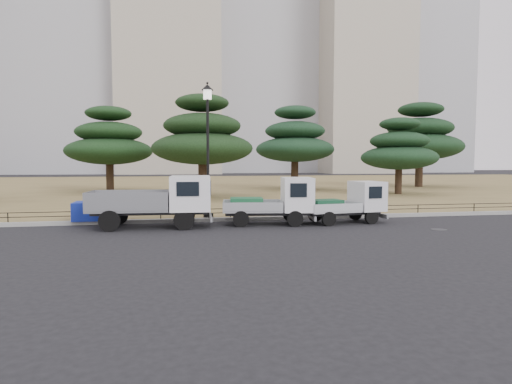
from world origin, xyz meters
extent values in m
plane|color=black|center=(0.00, 0.00, 0.00)|extent=(220.00, 220.00, 0.00)
cube|color=olive|center=(0.00, 30.60, 0.07)|extent=(120.00, 56.00, 0.15)
cube|color=gray|center=(0.00, 2.60, 0.08)|extent=(120.00, 0.25, 0.16)
cylinder|color=black|center=(-3.05, 0.44, 0.39)|extent=(0.80, 0.20, 0.79)
cylinder|color=black|center=(-2.96, 2.15, 0.39)|extent=(0.80, 0.20, 0.79)
cylinder|color=black|center=(-5.77, 0.57, 0.39)|extent=(0.80, 0.20, 0.79)
cylinder|color=black|center=(-5.69, 2.28, 0.39)|extent=(0.80, 0.20, 0.79)
cube|color=#2D2D30|center=(-4.33, 1.36, 0.60)|extent=(4.44, 1.15, 0.14)
cube|color=slate|center=(-5.12, 1.40, 1.06)|extent=(3.14, 1.87, 0.77)
cube|color=silver|center=(-2.78, 1.28, 1.35)|extent=(1.62, 1.95, 1.35)
cylinder|color=black|center=(1.31, 0.51, 0.32)|extent=(0.66, 0.25, 0.64)
cylinder|color=black|center=(1.49, 1.93, 0.32)|extent=(0.66, 0.25, 0.64)
cylinder|color=black|center=(-0.82, 0.79, 0.32)|extent=(0.66, 0.25, 0.64)
cylinder|color=black|center=(-0.64, 2.21, 0.32)|extent=(0.66, 0.25, 0.64)
cube|color=#2D2D30|center=(0.37, 1.35, 0.47)|extent=(3.54, 1.24, 0.15)
cube|color=#A0A3A7|center=(-0.26, 1.44, 0.76)|extent=(2.57, 1.76, 0.43)
cube|color=silver|center=(1.58, 1.19, 1.24)|extent=(1.40, 1.73, 1.39)
cube|color=#1A5C35|center=(-0.49, 1.47, 0.87)|extent=(1.43, 1.12, 0.47)
cylinder|color=black|center=(4.63, 0.65, 0.29)|extent=(0.60, 0.23, 0.59)
cylinder|color=black|center=(4.47, 1.93, 0.29)|extent=(0.60, 0.23, 0.59)
cylinder|color=black|center=(2.68, 0.41, 0.29)|extent=(0.60, 0.23, 0.59)
cylinder|color=black|center=(2.52, 1.69, 0.29)|extent=(0.60, 0.23, 0.59)
cube|color=#2D2D30|center=(3.60, 1.17, 0.43)|extent=(3.23, 1.10, 0.14)
cube|color=#BBBEC3|center=(3.03, 1.11, 0.70)|extent=(2.32, 1.58, 0.39)
cube|color=silver|center=(4.71, 1.31, 1.12)|extent=(1.26, 1.57, 1.24)
cube|color=#15492C|center=(2.82, 1.08, 0.79)|extent=(1.29, 1.01, 0.43)
cylinder|color=black|center=(-1.96, 2.90, 0.23)|extent=(0.44, 0.44, 0.16)
cylinder|color=black|center=(-1.96, 2.90, 2.79)|extent=(0.12, 0.12, 4.96)
cylinder|color=white|center=(-1.96, 2.90, 5.46)|extent=(0.40, 0.40, 0.40)
cone|color=black|center=(-1.96, 2.90, 5.79)|extent=(0.52, 0.52, 0.25)
cylinder|color=black|center=(0.00, 2.75, 0.35)|extent=(38.00, 0.03, 0.03)
cylinder|color=black|center=(0.00, 2.75, 0.53)|extent=(38.00, 0.03, 0.03)
cylinder|color=black|center=(0.00, 2.75, 0.35)|extent=(0.04, 0.04, 0.40)
cube|color=#1529A6|center=(-6.72, 2.95, 0.53)|extent=(1.64, 1.21, 0.76)
cube|color=#1529A6|center=(-6.40, 2.78, 1.07)|extent=(0.77, 0.66, 0.32)
cylinder|color=#2D2D30|center=(6.50, -1.20, 0.01)|extent=(0.60, 0.60, 0.01)
cylinder|color=black|center=(-8.76, 20.89, 1.51)|extent=(0.61, 0.61, 2.71)
ellipsoid|color=black|center=(-8.76, 20.89, 3.47)|extent=(6.96, 6.96, 2.23)
ellipsoid|color=black|center=(-8.76, 20.89, 5.00)|extent=(5.32, 5.32, 1.70)
ellipsoid|color=black|center=(-8.76, 20.89, 6.52)|extent=(3.67, 3.67, 1.17)
cylinder|color=black|center=(-1.58, 13.64, 1.52)|extent=(0.61, 0.61, 2.73)
ellipsoid|color=black|center=(-1.58, 13.64, 3.50)|extent=(6.89, 6.89, 2.20)
ellipsoid|color=black|center=(-1.58, 13.64, 5.03)|extent=(5.26, 5.26, 1.68)
ellipsoid|color=black|center=(-1.58, 13.64, 6.57)|extent=(3.63, 3.63, 1.16)
cylinder|color=black|center=(7.00, 21.09, 1.60)|extent=(0.65, 0.65, 2.89)
ellipsoid|color=#16321C|center=(7.00, 21.09, 3.69)|extent=(6.96, 6.96, 2.23)
ellipsoid|color=#16321C|center=(7.00, 21.09, 5.32)|extent=(5.32, 5.32, 1.70)
ellipsoid|color=#16321C|center=(7.00, 21.09, 6.95)|extent=(3.67, 3.67, 1.17)
cylinder|color=black|center=(13.26, 14.21, 1.28)|extent=(0.51, 0.51, 2.25)
ellipsoid|color=black|center=(13.26, 14.21, 2.91)|extent=(5.72, 5.72, 1.83)
ellipsoid|color=black|center=(13.26, 14.21, 4.17)|extent=(4.36, 4.36, 1.40)
ellipsoid|color=black|center=(13.26, 14.21, 5.44)|extent=(3.01, 3.01, 0.96)
cylinder|color=black|center=(20.16, 22.79, 1.75)|extent=(0.72, 0.72, 3.21)
ellipsoid|color=black|center=(20.16, 22.79, 4.08)|extent=(8.19, 8.19, 2.62)
ellipsoid|color=black|center=(20.16, 22.79, 5.88)|extent=(6.25, 6.25, 2.00)
ellipsoid|color=black|center=(20.16, 22.79, 7.69)|extent=(4.32, 4.32, 1.38)
cube|color=#AAA08C|center=(-5.00, 85.00, 27.50)|extent=(22.00, 20.00, 55.00)
cube|color=#A0A0A5|center=(18.00, 95.00, 40.00)|extent=(26.00, 24.00, 80.00)
cube|color=#AAA08C|center=(40.00, 82.00, 24.00)|extent=(20.00, 18.00, 48.00)
cube|color=#A0A0A5|center=(58.00, 90.00, 35.00)|extent=(24.00, 20.00, 70.00)
cylinder|color=#D83F33|center=(72.00, 85.00, 30.00)|extent=(1.80, 1.80, 60.00)
camera|label=1|loc=(-3.25, -15.80, 2.57)|focal=30.00mm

